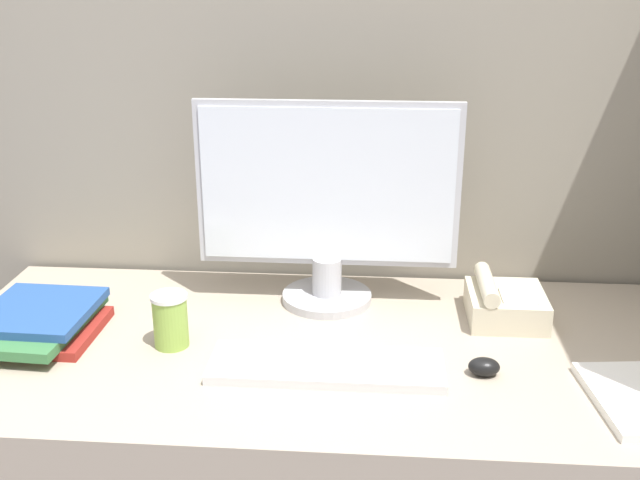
# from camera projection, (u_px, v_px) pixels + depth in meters

# --- Properties ---
(cubicle_panel_rear) EXTENTS (1.99, 0.04, 1.75)m
(cubicle_panel_rear) POSITION_uv_depth(u_px,v_px,m) (330.00, 224.00, 1.91)
(cubicle_panel_rear) COLOR gray
(cubicle_panel_rear) RESTS_ON ground_plane
(monitor) EXTENTS (0.59, 0.21, 0.47)m
(monitor) POSITION_uv_depth(u_px,v_px,m) (327.00, 207.00, 1.69)
(monitor) COLOR #B7B7BC
(monitor) RESTS_ON desk
(keyboard) EXTENTS (0.46, 0.15, 0.02)m
(keyboard) POSITION_uv_depth(u_px,v_px,m) (326.00, 367.00, 1.46)
(keyboard) COLOR silver
(keyboard) RESTS_ON desk
(mouse) EXTENTS (0.06, 0.04, 0.04)m
(mouse) POSITION_uv_depth(u_px,v_px,m) (484.00, 367.00, 1.44)
(mouse) COLOR black
(mouse) RESTS_ON desk
(coffee_cup) EXTENTS (0.08, 0.08, 0.12)m
(coffee_cup) POSITION_uv_depth(u_px,v_px,m) (170.00, 320.00, 1.54)
(coffee_cup) COLOR #8CB247
(coffee_cup) RESTS_ON desk
(book_stack) EXTENTS (0.24, 0.31, 0.06)m
(book_stack) POSITION_uv_depth(u_px,v_px,m) (38.00, 322.00, 1.60)
(book_stack) COLOR maroon
(book_stack) RESTS_ON desk
(desk_telephone) EXTENTS (0.17, 0.18, 0.10)m
(desk_telephone) POSITION_uv_depth(u_px,v_px,m) (504.00, 303.00, 1.66)
(desk_telephone) COLOR beige
(desk_telephone) RESTS_ON desk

